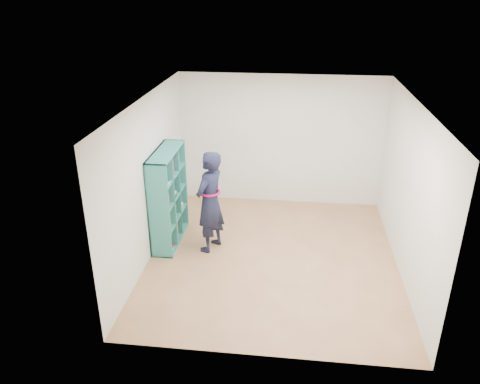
# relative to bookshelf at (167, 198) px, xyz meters

# --- Properties ---
(floor) EXTENTS (4.50, 4.50, 0.00)m
(floor) POSITION_rel_bookshelf_xyz_m (1.84, -0.38, -0.81)
(floor) COLOR #936743
(floor) RESTS_ON ground
(ceiling) EXTENTS (4.50, 4.50, 0.00)m
(ceiling) POSITION_rel_bookshelf_xyz_m (1.84, -0.38, 1.79)
(ceiling) COLOR white
(ceiling) RESTS_ON wall_back
(wall_left) EXTENTS (0.02, 4.50, 2.60)m
(wall_left) POSITION_rel_bookshelf_xyz_m (-0.16, -0.38, 0.49)
(wall_left) COLOR silver
(wall_left) RESTS_ON floor
(wall_right) EXTENTS (0.02, 4.50, 2.60)m
(wall_right) POSITION_rel_bookshelf_xyz_m (3.84, -0.38, 0.49)
(wall_right) COLOR silver
(wall_right) RESTS_ON floor
(wall_back) EXTENTS (4.00, 0.02, 2.60)m
(wall_back) POSITION_rel_bookshelf_xyz_m (1.84, 1.87, 0.49)
(wall_back) COLOR silver
(wall_back) RESTS_ON floor
(wall_front) EXTENTS (4.00, 0.02, 2.60)m
(wall_front) POSITION_rel_bookshelf_xyz_m (1.84, -2.63, 0.49)
(wall_front) COLOR silver
(wall_front) RESTS_ON floor
(bookshelf) EXTENTS (0.36, 1.24, 1.65)m
(bookshelf) POSITION_rel_bookshelf_xyz_m (0.00, 0.00, 0.00)
(bookshelf) COLOR #277C75
(bookshelf) RESTS_ON floor
(person) EXTENTS (0.63, 0.75, 1.74)m
(person) POSITION_rel_bookshelf_xyz_m (0.78, -0.19, 0.06)
(person) COLOR black
(person) RESTS_ON floor
(smartphone) EXTENTS (0.04, 0.10, 0.14)m
(smartphone) POSITION_rel_bookshelf_xyz_m (0.68, -0.04, 0.18)
(smartphone) COLOR silver
(smartphone) RESTS_ON person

